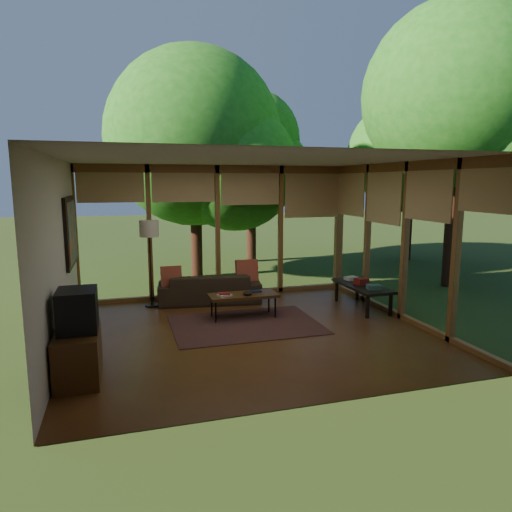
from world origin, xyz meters
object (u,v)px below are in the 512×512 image
object	(u,v)px
floor_lamp	(149,234)
media_cabinet	(78,354)
television	(77,310)
coffee_table	(243,296)
side_console	(362,287)
sofa	(210,288)

from	to	relation	value
floor_lamp	media_cabinet	bearing A→B (deg)	-109.15
media_cabinet	television	world-z (taller)	television
coffee_table	side_console	distance (m)	2.31
sofa	side_console	distance (m)	2.96
media_cabinet	floor_lamp	size ratio (longest dim) A/B	0.61
television	floor_lamp	xyz separation A→B (m)	(1.04, 3.07, 0.56)
coffee_table	floor_lamp	bearing A→B (deg)	140.98
coffee_table	television	bearing A→B (deg)	-143.94
side_console	coffee_table	bearing A→B (deg)	178.76
sofa	floor_lamp	distance (m)	1.58
sofa	television	size ratio (longest dim) A/B	3.62
media_cabinet	sofa	bearing A→B (deg)	54.26
television	side_console	bearing A→B (deg)	20.37
media_cabinet	television	size ratio (longest dim) A/B	1.82
media_cabinet	television	distance (m)	0.55
sofa	television	xyz separation A→B (m)	(-2.17, -3.04, 0.56)
television	media_cabinet	bearing A→B (deg)	180.00
television	coffee_table	size ratio (longest dim) A/B	0.46
floor_lamp	side_console	xyz separation A→B (m)	(3.81, -1.26, -1.00)
sofa	floor_lamp	xyz separation A→B (m)	(-1.13, 0.02, 1.12)
sofa	side_console	world-z (taller)	sofa
floor_lamp	side_console	bearing A→B (deg)	-18.38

